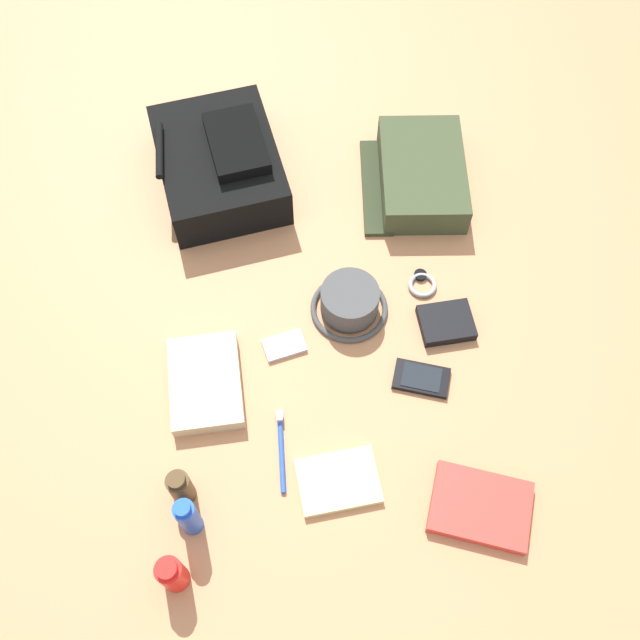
# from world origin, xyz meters

# --- Properties ---
(ground_plane) EXTENTS (2.64, 2.02, 0.02)m
(ground_plane) POSITION_xyz_m (0.00, 0.00, -0.01)
(ground_plane) COLOR #B87A50
(ground_plane) RESTS_ON ground
(backpack) EXTENTS (0.38, 0.31, 0.14)m
(backpack) POSITION_xyz_m (0.42, 0.19, 0.06)
(backpack) COLOR black
(backpack) RESTS_ON ground_plane
(toiletry_pouch) EXTENTS (0.30, 0.26, 0.08)m
(toiletry_pouch) POSITION_xyz_m (0.35, -0.27, 0.04)
(toiletry_pouch) COLOR #384228
(toiletry_pouch) RESTS_ON ground_plane
(bucket_hat) EXTENTS (0.16, 0.16, 0.07)m
(bucket_hat) POSITION_xyz_m (0.04, -0.07, 0.03)
(bucket_hat) COLOR #464646
(bucket_hat) RESTS_ON ground_plane
(sunscreen_spray) EXTENTS (0.05, 0.05, 0.11)m
(sunscreen_spray) POSITION_xyz_m (-0.47, 0.30, 0.05)
(sunscreen_spray) COLOR red
(sunscreen_spray) RESTS_ON ground_plane
(deodorant_spray) EXTENTS (0.04, 0.04, 0.13)m
(deodorant_spray) POSITION_xyz_m (-0.38, 0.27, 0.06)
(deodorant_spray) COLOR blue
(deodorant_spray) RESTS_ON ground_plane
(cologne_bottle) EXTENTS (0.04, 0.04, 0.10)m
(cologne_bottle) POSITION_xyz_m (-0.32, 0.29, 0.05)
(cologne_bottle) COLOR #473319
(cologne_bottle) RESTS_ON ground_plane
(paperback_novel) EXTENTS (0.19, 0.21, 0.02)m
(paperback_novel) POSITION_xyz_m (-0.40, -0.25, 0.01)
(paperback_novel) COLOR red
(paperback_novel) RESTS_ON ground_plane
(cell_phone) EXTENTS (0.10, 0.13, 0.01)m
(cell_phone) POSITION_xyz_m (-0.14, -0.19, 0.01)
(cell_phone) COLOR black
(cell_phone) RESTS_ON ground_plane
(media_player) EXTENTS (0.07, 0.09, 0.01)m
(media_player) POSITION_xyz_m (-0.03, 0.08, 0.01)
(media_player) COLOR #B7B7BC
(media_player) RESTS_ON ground_plane
(wristwatch) EXTENTS (0.07, 0.06, 0.01)m
(wristwatch) POSITION_xyz_m (0.08, -0.23, 0.01)
(wristwatch) COLOR #99999E
(wristwatch) RESTS_ON ground_plane
(toothbrush) EXTENTS (0.16, 0.02, 0.02)m
(toothbrush) POSITION_xyz_m (-0.25, 0.10, 0.01)
(toothbrush) COLOR blue
(toothbrush) RESTS_ON ground_plane
(wallet) EXTENTS (0.10, 0.12, 0.02)m
(wallet) POSITION_xyz_m (-0.02, -0.26, 0.01)
(wallet) COLOR black
(wallet) RESTS_ON ground_plane
(notepad) EXTENTS (0.12, 0.16, 0.02)m
(notepad) POSITION_xyz_m (-0.33, -0.00, 0.01)
(notepad) COLOR beige
(notepad) RESTS_ON ground_plane
(folded_towel) EXTENTS (0.20, 0.15, 0.04)m
(folded_towel) POSITION_xyz_m (-0.11, 0.24, 0.02)
(folded_towel) COLOR #C6B289
(folded_towel) RESTS_ON ground_plane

